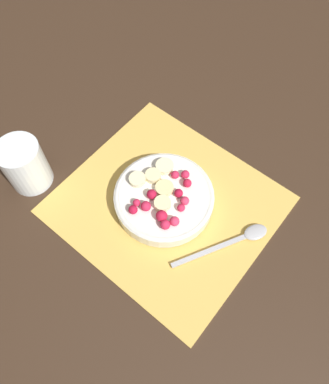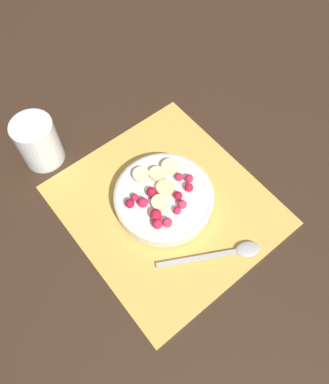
{
  "view_description": "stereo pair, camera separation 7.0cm",
  "coord_description": "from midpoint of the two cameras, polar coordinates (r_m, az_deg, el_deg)",
  "views": [
    {
      "loc": [
        0.21,
        -0.26,
        0.66
      ],
      "look_at": [
        -0.01,
        0.0,
        0.04
      ],
      "focal_mm": 35.0,
      "sensor_mm": 36.0,
      "label": 1
    },
    {
      "loc": [
        0.26,
        -0.21,
        0.66
      ],
      "look_at": [
        -0.01,
        0.0,
        0.04
      ],
      "focal_mm": 35.0,
      "sensor_mm": 36.0,
      "label": 2
    }
  ],
  "objects": [
    {
      "name": "ground_plane",
      "position": [
        0.74,
        2.95,
        -2.28
      ],
      "size": [
        3.0,
        3.0,
        0.0
      ],
      "primitive_type": "plane",
      "color": "#382619"
    },
    {
      "name": "placemat",
      "position": [
        0.74,
        2.96,
        -2.18
      ],
      "size": [
        0.4,
        0.36,
        0.01
      ],
      "color": "#E0B251",
      "rests_on": "ground_plane"
    },
    {
      "name": "fruit_bowl",
      "position": [
        0.72,
        2.72,
        -0.94
      ],
      "size": [
        0.19,
        0.19,
        0.05
      ],
      "color": "silver",
      "rests_on": "placemat"
    },
    {
      "name": "spoon",
      "position": [
        0.71,
        12.98,
        -9.2
      ],
      "size": [
        0.11,
        0.18,
        0.01
      ],
      "rotation": [
        0.0,
        0.0,
        7.35
      ],
      "color": "#B2B2B7",
      "rests_on": "placemat"
    },
    {
      "name": "drinking_glass",
      "position": [
        0.79,
        -16.31,
        7.1
      ],
      "size": [
        0.08,
        0.08,
        0.11
      ],
      "color": "white",
      "rests_on": "ground_plane"
    }
  ]
}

